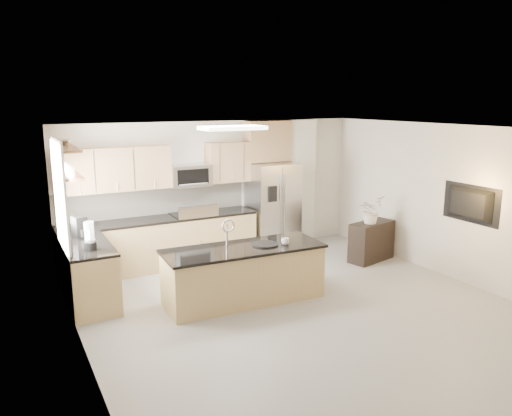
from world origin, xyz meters
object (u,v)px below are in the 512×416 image
refrigerator (272,208)px  bowl (61,142)px  cup (285,241)px  coffee_maker (80,228)px  television (467,204)px  flower_vase (371,203)px  microwave (190,175)px  platter (265,244)px  credenza (371,241)px  kettle (90,237)px  island (244,274)px  blender (90,238)px  range (194,238)px

refrigerator → bowl: 4.22m
cup → coffee_maker: size_ratio=0.38×
television → flower_vase: bearing=19.9°
microwave → platter: bearing=-80.9°
platter → bowl: size_ratio=1.01×
refrigerator → flower_vase: size_ratio=2.31×
credenza → bowl: bowl is taller
microwave → television: bearing=-42.8°
platter → television: 3.35m
kettle → island: bearing=-24.9°
credenza → cup: cup is taller
platter → refrigerator: bearing=57.8°
platter → blender: blender is taller
flower_vase → television: television is taller
platter → blender: (-2.43, 0.70, 0.25)m
island → cup: size_ratio=19.49×
kettle → television: 5.89m
cup → platter: (-0.28, 0.12, -0.04)m
island → flower_vase: size_ratio=3.19×
bowl → television: bearing=-23.7°
refrigerator → coffee_maker: (-3.75, -0.64, 0.19)m
island → cup: island is taller
coffee_maker → microwave: bearing=21.1°
microwave → credenza: 3.63m
credenza → blender: (-5.09, 0.04, 0.73)m
credenza → flower_vase: 0.76m
range → flower_vase: 3.35m
kettle → range: bearing=29.0°
platter → television: television is taller
cup → bowl: 3.64m
island → cup: (0.63, -0.17, 0.47)m
coffee_maker → bowl: bearing=149.4°
island → coffee_maker: (-2.11, 1.38, 0.66)m
blender → television: television is taller
flower_vase → television: size_ratio=0.72×
microwave → kettle: size_ratio=2.88×
platter → range: bearing=99.6°
range → coffee_maker: (-2.09, -0.68, 0.61)m
microwave → credenza: bearing=-27.8°
refrigerator → blender: refrigerator is taller
refrigerator → blender: 3.98m
microwave → television: 4.79m
cup → television: 3.04m
microwave → cup: microwave is taller
island → credenza: bearing=14.0°
microwave → blender: 2.64m
bowl → flower_vase: size_ratio=0.51×
blender → microwave: bearing=36.6°
microwave → blender: bearing=-143.4°
flower_vase → blender: bearing=179.0°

